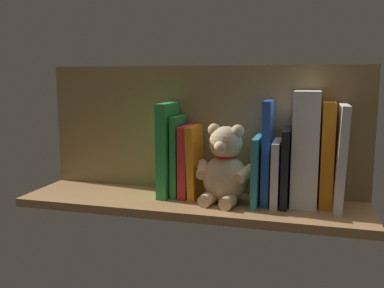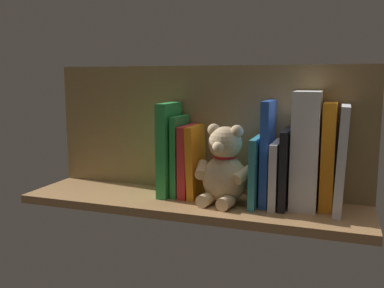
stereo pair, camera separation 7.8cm
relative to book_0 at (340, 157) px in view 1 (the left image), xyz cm
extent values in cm
cube|color=#A87A4C|center=(37.15, 2.02, -13.98)|extent=(91.84, 24.82, 2.20)
cube|color=olive|center=(37.15, -8.14, 4.86)|extent=(91.84, 1.50, 35.48)
cube|color=silver|center=(0.00, 0.00, 0.00)|extent=(2.87, 13.98, 25.82)
cube|color=orange|center=(3.08, -2.05, 0.21)|extent=(3.13, 9.88, 26.18)
cube|color=white|center=(8.38, -1.13, 1.58)|extent=(6.43, 11.51, 28.93)
cube|color=black|center=(12.96, -0.20, -3.13)|extent=(1.72, 13.58, 19.50)
cube|color=silver|center=(15.28, -0.21, -4.69)|extent=(1.90, 13.56, 16.38)
cube|color=blue|center=(17.74, -0.90, 0.37)|extent=(2.00, 12.17, 26.50)
cube|color=teal|center=(20.05, 0.48, -4.16)|extent=(1.61, 14.93, 17.45)
ellipsoid|color=#D1B284|center=(28.16, 2.06, -6.67)|extent=(13.42, 12.41, 12.43)
sphere|color=#D1B284|center=(28.16, 2.06, 2.75)|extent=(8.54, 8.54, 8.54)
sphere|color=#D1B284|center=(25.00, 2.60, 5.96)|extent=(3.30, 3.30, 3.30)
sphere|color=#D1B284|center=(31.32, 1.51, 5.96)|extent=(3.30, 3.30, 3.30)
sphere|color=beige|center=(28.77, 5.63, 2.11)|extent=(3.30, 3.30, 3.30)
cylinder|color=#D1B284|center=(22.60, 4.58, -4.49)|extent=(5.56, 6.75, 4.60)
cylinder|color=#D1B284|center=(34.24, 2.59, -4.49)|extent=(3.96, 6.53, 4.60)
cylinder|color=#D1B284|center=(26.29, 7.73, -11.23)|extent=(4.04, 5.15, 3.30)
cylinder|color=#D1B284|center=(31.81, 6.79, -11.23)|extent=(4.04, 5.15, 3.30)
torus|color=red|center=(28.16, 2.06, -0.65)|extent=(6.55, 6.55, 0.97)
cube|color=orange|center=(36.83, -1.15, -3.19)|extent=(2.64, 11.68, 19.44)
cube|color=red|center=(39.44, -1.29, -3.18)|extent=(2.29, 11.39, 19.41)
cube|color=green|center=(41.96, -1.50, -1.93)|extent=(1.73, 10.97, 21.90)
cube|color=green|center=(44.76, -0.70, -0.17)|extent=(2.84, 12.58, 25.42)
camera|label=1|loc=(7.48, 107.63, 19.10)|focal=39.61mm
camera|label=2|loc=(0.09, 105.27, 19.10)|focal=39.61mm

